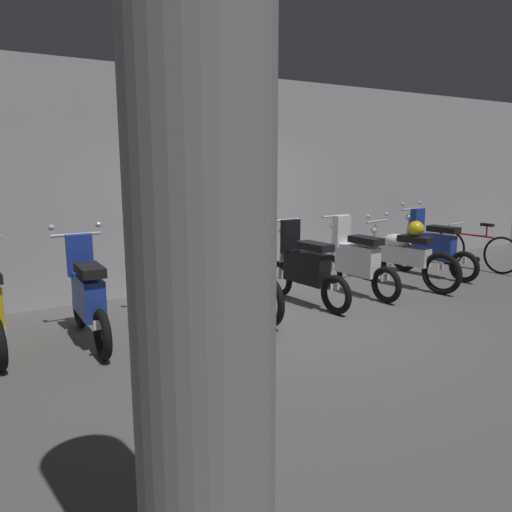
{
  "coord_description": "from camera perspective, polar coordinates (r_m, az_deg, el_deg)",
  "views": [
    {
      "loc": [
        -3.55,
        -4.89,
        1.97
      ],
      "look_at": [
        -0.25,
        0.62,
        0.75
      ],
      "focal_mm": 34.36,
      "sensor_mm": 36.0,
      "label": 1
    }
  ],
  "objects": [
    {
      "name": "support_pillar",
      "position": [
        1.86,
        -6.33,
        1.17
      ],
      "size": [
        0.57,
        0.57,
        3.33
      ],
      "primitive_type": "cylinder",
      "color": "gray",
      "rests_on": "ground"
    },
    {
      "name": "motorbike_slot_7",
      "position": [
        9.12,
        19.74,
        1.04
      ],
      "size": [
        0.58,
        1.67,
        1.29
      ],
      "color": "black",
      "rests_on": "ground"
    },
    {
      "name": "motorbike_slot_3",
      "position": [
        6.48,
        -1.86,
        -2.42
      ],
      "size": [
        0.59,
        1.95,
        1.15
      ],
      "color": "black",
      "rests_on": "ground"
    },
    {
      "name": "motorbike_slot_6",
      "position": [
        8.22,
        16.81,
        0.2
      ],
      "size": [
        0.62,
        1.93,
        1.15
      ],
      "color": "black",
      "rests_on": "ground"
    },
    {
      "name": "motorbike_slot_4",
      "position": [
        6.91,
        5.65,
        -1.35
      ],
      "size": [
        0.56,
        1.68,
        1.18
      ],
      "color": "black",
      "rests_on": "ground"
    },
    {
      "name": "back_wall",
      "position": [
        8.03,
        -4.68,
        8.56
      ],
      "size": [
        16.0,
        0.3,
        3.33
      ],
      "primitive_type": "cube",
      "color": "#ADADB2",
      "rests_on": "ground"
    },
    {
      "name": "motorbike_slot_5",
      "position": [
        7.57,
        11.47,
        -0.47
      ],
      "size": [
        0.56,
        1.68,
        1.18
      ],
      "color": "black",
      "rests_on": "ground"
    },
    {
      "name": "motorbike_slot_2",
      "position": [
        6.12,
        -10.16,
        -3.04
      ],
      "size": [
        0.59,
        1.68,
        1.29
      ],
      "color": "black",
      "rests_on": "ground"
    },
    {
      "name": "ground_plane",
      "position": [
        6.36,
        4.87,
        -7.33
      ],
      "size": [
        80.0,
        80.0,
        0.0
      ],
      "primitive_type": "plane",
      "color": "#565451"
    },
    {
      "name": "bicycle",
      "position": [
        10.06,
        24.07,
        0.63
      ],
      "size": [
        0.5,
        1.73,
        0.89
      ],
      "color": "black",
      "rests_on": "ground"
    },
    {
      "name": "motorbike_slot_1",
      "position": [
        5.75,
        -19.0,
        -4.37
      ],
      "size": [
        0.59,
        1.68,
        1.29
      ],
      "color": "black",
      "rests_on": "ground"
    }
  ]
}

